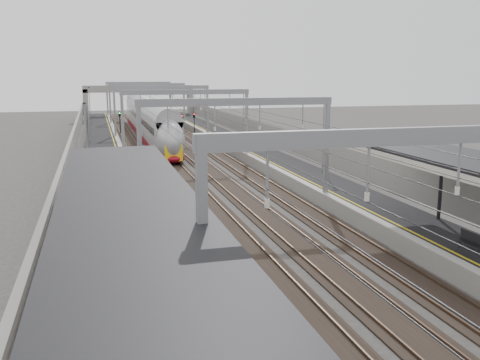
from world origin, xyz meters
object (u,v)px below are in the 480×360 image
train (149,124)px  overbridge (139,93)px  signal_green (120,119)px  bench (472,241)px

train → overbridge: bearing=87.5°
train → signal_green: 8.31m
bench → overbridge: bearing=94.7°
overbridge → train: (-1.50, -34.75, -3.10)m
train → signal_green: bearing=116.5°
overbridge → bench: bearing=-85.3°
overbridge → bench: overbridge is taller
overbridge → signal_green: 27.96m
bench → train: bearing=99.1°
signal_green → train: bearing=-63.5°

